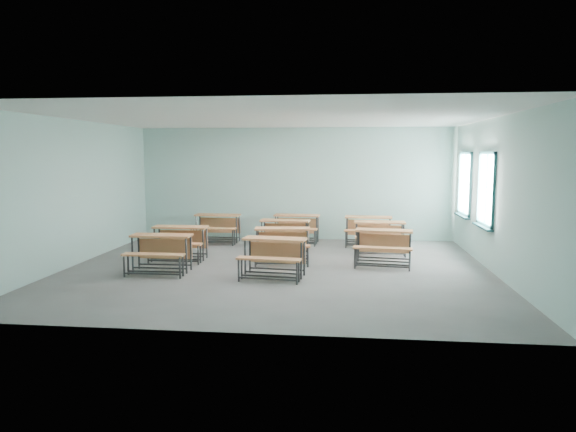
% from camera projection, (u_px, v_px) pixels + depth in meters
% --- Properties ---
extents(room, '(9.04, 8.04, 3.24)m').
position_uv_depth(room, '(281.00, 194.00, 10.84)').
color(room, slate).
rests_on(room, ground).
extents(desk_unit_r0c0, '(1.26, 0.85, 0.78)m').
position_uv_depth(desk_unit_r0c0, '(160.00, 248.00, 10.61)').
color(desk_unit_r0c0, '#C47747').
rests_on(desk_unit_r0c0, ground).
extents(desk_unit_r0c1, '(1.33, 0.96, 0.78)m').
position_uv_depth(desk_unit_r0c1, '(273.00, 251.00, 10.19)').
color(desk_unit_r0c1, '#C47747').
rests_on(desk_unit_r0c1, ground).
extents(desk_unit_r1c0, '(1.26, 0.86, 0.78)m').
position_uv_depth(desk_unit_r1c0, '(179.00, 238.00, 11.85)').
color(desk_unit_r1c0, '#C47747').
rests_on(desk_unit_r1c0, ground).
extents(desk_unit_r1c1, '(1.32, 0.95, 0.78)m').
position_uv_depth(desk_unit_r1c1, '(282.00, 240.00, 11.58)').
color(desk_unit_r1c1, '#C47747').
rests_on(desk_unit_r1c1, ground).
extents(desk_unit_r1c2, '(1.34, 0.98, 0.78)m').
position_uv_depth(desk_unit_r1c2, '(383.00, 242.00, 11.30)').
color(desk_unit_r1c2, '#C47747').
rests_on(desk_unit_r1c2, ground).
extents(desk_unit_r2c1, '(1.29, 0.91, 0.78)m').
position_uv_depth(desk_unit_r2c1, '(284.00, 230.00, 13.00)').
color(desk_unit_r2c1, '#C47747').
rests_on(desk_unit_r2c1, ground).
extents(desk_unit_r2c2, '(1.25, 0.85, 0.78)m').
position_uv_depth(desk_unit_r2c2, '(380.00, 232.00, 12.69)').
color(desk_unit_r2c2, '#C47747').
rests_on(desk_unit_r2c2, ground).
extents(desk_unit_r3c0, '(1.27, 0.87, 0.78)m').
position_uv_depth(desk_unit_r3c0, '(217.00, 224.00, 14.22)').
color(desk_unit_r3c0, '#C47747').
rests_on(desk_unit_r3c0, ground).
extents(desk_unit_r3c1, '(1.30, 0.92, 0.78)m').
position_uv_depth(desk_unit_r3c1, '(296.00, 224.00, 14.14)').
color(desk_unit_r3c1, '#C47747').
rests_on(desk_unit_r3c1, ground).
extents(desk_unit_r3c2, '(1.29, 0.90, 0.78)m').
position_uv_depth(desk_unit_r3c2, '(368.00, 226.00, 13.75)').
color(desk_unit_r3c2, '#C47747').
rests_on(desk_unit_r3c2, ground).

